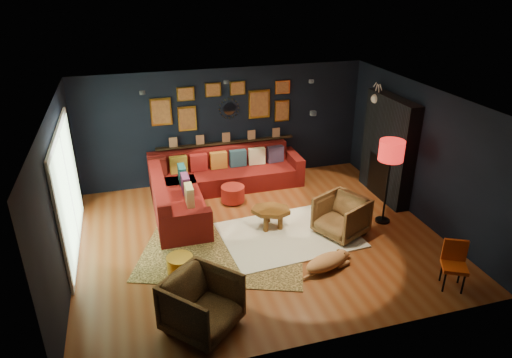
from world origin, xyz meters
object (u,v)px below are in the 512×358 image
object	(u,v)px
pouf	(233,194)
dog	(326,260)
armchair_left	(202,302)
floor_lamp	(391,154)
coffee_table	(271,212)
orange_chair	(454,261)
sectional	(208,185)
gold_stool	(181,271)
armchair_right	(341,215)

from	to	relation	value
pouf	dog	world-z (taller)	pouf
dog	armchair_left	bearing A→B (deg)	-178.07
floor_lamp	dog	world-z (taller)	floor_lamp
coffee_table	dog	distance (m)	1.60
orange_chair	sectional	bearing A→B (deg)	155.25
armchair_left	floor_lamp	bearing A→B (deg)	-16.15
gold_stool	orange_chair	world-z (taller)	orange_chair
coffee_table	orange_chair	distance (m)	3.28
pouf	armchair_left	xyz separation A→B (m)	(-1.28, -3.55, 0.25)
sectional	coffee_table	xyz separation A→B (m)	(0.92, -1.56, 0.02)
pouf	armchair_right	bearing A→B (deg)	-48.27
armchair_right	sectional	bearing A→B (deg)	-161.38
coffee_table	armchair_left	distance (m)	2.88
floor_lamp	orange_chair	bearing A→B (deg)	-90.41
orange_chair	floor_lamp	world-z (taller)	floor_lamp
armchair_left	coffee_table	bearing A→B (deg)	10.83
armchair_right	gold_stool	size ratio (longest dim) A/B	1.62
armchair_left	floor_lamp	xyz separation A→B (m)	(3.92, 1.92, 0.98)
gold_stool	orange_chair	bearing A→B (deg)	-16.36
orange_chair	dog	world-z (taller)	orange_chair
pouf	gold_stool	xyz separation A→B (m)	(-1.44, -2.50, 0.06)
coffee_table	armchair_right	size ratio (longest dim) A/B	1.11
pouf	gold_stool	world-z (taller)	gold_stool
armchair_left	gold_stool	world-z (taller)	armchair_left
pouf	dog	size ratio (longest dim) A/B	0.46
orange_chair	armchair_right	bearing A→B (deg)	145.70
dog	sectional	bearing A→B (deg)	96.72
armchair_left	pouf	bearing A→B (deg)	27.93
armchair_right	gold_stool	bearing A→B (deg)	-103.46
sectional	floor_lamp	xyz separation A→B (m)	(3.11, -1.94, 1.11)
armchair_left	floor_lamp	world-z (taller)	floor_lamp
pouf	coffee_table	bearing A→B (deg)	-70.26
sectional	coffee_table	distance (m)	1.81
armchair_left	dog	size ratio (longest dim) A/B	0.83
floor_lamp	sectional	bearing A→B (deg)	148.12
coffee_table	armchair_right	bearing A→B (deg)	-25.99
sectional	dog	distance (m)	3.38
gold_stool	dog	bearing A→B (deg)	-6.60
dog	pouf	bearing A→B (deg)	90.79
sectional	pouf	xyz separation A→B (m)	(0.47, -0.31, -0.13)
coffee_table	orange_chair	world-z (taller)	orange_chair
coffee_table	orange_chair	bearing A→B (deg)	-48.25
armchair_right	pouf	bearing A→B (deg)	-164.16
orange_chair	armchair_left	bearing A→B (deg)	-154.62
coffee_table	gold_stool	distance (m)	2.27
sectional	orange_chair	distance (m)	5.06
sectional	orange_chair	bearing A→B (deg)	-52.25
pouf	gold_stool	bearing A→B (deg)	-119.92
sectional	armchair_right	size ratio (longest dim) A/B	4.11
armchair_left	floor_lamp	size ratio (longest dim) A/B	0.53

